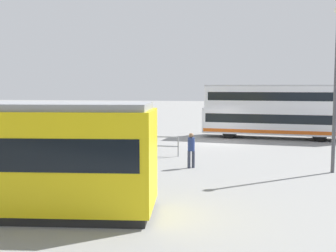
{
  "coord_description": "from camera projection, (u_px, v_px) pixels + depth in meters",
  "views": [
    {
      "loc": [
        -1.32,
        27.71,
        3.76
      ],
      "look_at": [
        2.4,
        5.77,
        1.62
      ],
      "focal_mm": 43.88,
      "sensor_mm": 36.0,
      "label": 1
    }
  ],
  "objects": [
    {
      "name": "double_decker_bus",
      "position": [
        277.0,
        111.0,
        29.81
      ],
      "size": [
        10.8,
        3.89,
        3.89
      ],
      "color": "white",
      "rests_on": "ground"
    },
    {
      "name": "ground_plane",
      "position": [
        217.0,
        142.0,
        27.77
      ],
      "size": [
        160.0,
        160.0,
        0.0
      ],
      "primitive_type": "plane",
      "color": "gray"
    },
    {
      "name": "street_lamp",
      "position": [
        336.0,
        77.0,
        17.65
      ],
      "size": [
        0.36,
        0.36,
        7.18
      ],
      "color": "#4C4C51",
      "rests_on": "ground"
    },
    {
      "name": "pedestrian_railing",
      "position": [
        121.0,
        142.0,
        22.74
      ],
      "size": [
        6.57,
        0.28,
        1.08
      ],
      "color": "gray",
      "rests_on": "ground"
    },
    {
      "name": "pedestrian_near_railing",
      "position": [
        149.0,
        135.0,
        23.35
      ],
      "size": [
        0.4,
        0.4,
        1.74
      ],
      "color": "black",
      "rests_on": "ground"
    },
    {
      "name": "info_sign",
      "position": [
        27.0,
        126.0,
        23.21
      ],
      "size": [
        1.16,
        0.31,
        2.24
      ],
      "color": "slate",
      "rests_on": "ground"
    },
    {
      "name": "pedestrian_crossing",
      "position": [
        191.0,
        148.0,
        18.98
      ],
      "size": [
        0.44,
        0.44,
        1.63
      ],
      "color": "#33384C",
      "rests_on": "ground"
    }
  ]
}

